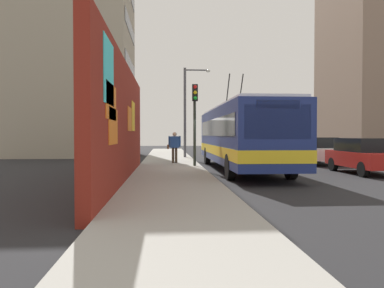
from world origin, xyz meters
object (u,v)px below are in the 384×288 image
(city_bus, at_px, (241,135))
(street_lamp, at_px, (188,106))
(parked_car_red, at_px, (364,155))
(pedestrian_midblock, at_px, (174,145))
(traffic_light, at_px, (195,111))
(parked_car_white, at_px, (315,150))

(city_bus, distance_m, street_lamp, 8.86)
(parked_car_red, bearing_deg, street_lamp, 35.26)
(parked_car_red, height_order, pedestrian_midblock, pedestrian_midblock)
(city_bus, bearing_deg, pedestrian_midblock, 45.70)
(city_bus, height_order, pedestrian_midblock, city_bus)
(street_lamp, bearing_deg, city_bus, -166.38)
(city_bus, relative_size, street_lamp, 1.86)
(city_bus, xyz_separation_m, traffic_light, (0.96, 2.15, 1.21))
(pedestrian_midblock, distance_m, street_lamp, 6.03)
(parked_car_red, xyz_separation_m, pedestrian_midblock, (4.91, 8.33, 0.34))
(parked_car_red, bearing_deg, city_bus, 70.36)
(pedestrian_midblock, bearing_deg, parked_car_red, -120.52)
(parked_car_red, xyz_separation_m, street_lamp, (10.23, 7.23, 2.97))
(parked_car_white, xyz_separation_m, traffic_light, (-2.56, 7.35, 2.11))
(parked_car_red, height_order, traffic_light, traffic_light)
(traffic_light, bearing_deg, pedestrian_midblock, 25.09)
(parked_car_red, height_order, street_lamp, street_lamp)
(parked_car_red, distance_m, pedestrian_midblock, 9.68)
(parked_car_red, bearing_deg, pedestrian_midblock, 59.48)
(parked_car_white, xyz_separation_m, pedestrian_midblock, (-0.47, 8.33, 0.33))
(city_bus, distance_m, parked_car_red, 5.59)
(parked_car_red, relative_size, street_lamp, 0.64)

